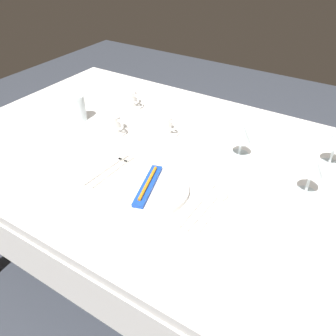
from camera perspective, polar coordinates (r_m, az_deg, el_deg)
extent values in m
plane|color=#383D47|center=(1.82, 0.82, -17.88)|extent=(6.00, 6.00, 0.00)
cube|color=white|center=(1.31, 1.09, 1.21)|extent=(1.80, 1.10, 0.04)
cube|color=white|center=(1.08, -15.21, -17.88)|extent=(1.80, 0.01, 0.18)
cube|color=white|center=(1.79, 10.37, 6.81)|extent=(1.80, 0.01, 0.18)
cylinder|color=brown|center=(2.23, -10.65, 5.18)|extent=(0.07, 0.07, 0.70)
cylinder|color=white|center=(1.13, -3.26, -3.46)|extent=(0.27, 0.27, 0.02)
cube|color=blue|center=(1.12, -3.29, -2.87)|extent=(0.10, 0.21, 0.01)
cylinder|color=orange|center=(1.12, -3.31, -2.42)|extent=(0.06, 0.17, 0.01)
cube|color=beige|center=(1.22, -9.48, -0.92)|extent=(0.02, 0.18, 0.00)
cube|color=beige|center=(1.29, -6.46, 1.40)|extent=(0.02, 0.04, 0.00)
cube|color=beige|center=(1.24, -10.59, -0.54)|extent=(0.02, 0.19, 0.00)
cube|color=beige|center=(1.30, -7.32, 1.74)|extent=(0.02, 0.04, 0.00)
cube|color=beige|center=(1.07, 4.21, -6.48)|extent=(0.02, 0.19, 0.00)
cube|color=beige|center=(1.15, 6.81, -3.42)|extent=(0.02, 0.06, 0.00)
cube|color=beige|center=(1.06, 5.56, -7.22)|extent=(0.02, 0.18, 0.00)
ellipsoid|color=beige|center=(1.13, 8.19, -4.27)|extent=(0.03, 0.04, 0.01)
cube|color=beige|center=(1.05, 6.58, -8.01)|extent=(0.02, 0.20, 0.00)
ellipsoid|color=beige|center=(1.13, 9.05, -4.61)|extent=(0.03, 0.04, 0.01)
cylinder|color=white|center=(1.46, -9.10, 5.94)|extent=(0.12, 0.12, 0.01)
cylinder|color=white|center=(1.45, -9.25, 7.29)|extent=(0.08, 0.08, 0.07)
torus|color=white|center=(1.42, -8.03, 7.02)|extent=(0.05, 0.01, 0.05)
cylinder|color=white|center=(1.67, -6.48, 10.14)|extent=(0.14, 0.14, 0.01)
cylinder|color=white|center=(1.66, -6.57, 11.33)|extent=(0.08, 0.08, 0.07)
torus|color=white|center=(1.63, -5.38, 11.13)|extent=(0.05, 0.01, 0.05)
cylinder|color=white|center=(1.44, -0.77, 5.89)|extent=(0.13, 0.13, 0.01)
cylinder|color=white|center=(1.42, -0.78, 7.20)|extent=(0.07, 0.07, 0.06)
torus|color=white|center=(1.40, 0.50, 6.92)|extent=(0.05, 0.01, 0.05)
cylinder|color=silver|center=(1.33, 11.48, 2.14)|extent=(0.07, 0.07, 0.01)
cylinder|color=silver|center=(1.31, 11.64, 3.27)|extent=(0.01, 0.01, 0.06)
cone|color=silver|center=(1.28, 11.97, 5.65)|extent=(0.07, 0.07, 0.07)
cylinder|color=silver|center=(1.21, 21.46, -3.78)|extent=(0.07, 0.07, 0.01)
cylinder|color=silver|center=(1.18, 21.88, -2.28)|extent=(0.01, 0.01, 0.07)
cone|color=silver|center=(1.15, 22.65, 0.52)|extent=(0.07, 0.07, 0.07)
cylinder|color=silver|center=(1.38, 24.75, 0.66)|extent=(0.07, 0.07, 0.01)
cylinder|color=silver|center=(1.36, 25.16, 2.01)|extent=(0.01, 0.01, 0.07)
cylinder|color=silver|center=(1.57, -14.40, 9.45)|extent=(0.06, 0.06, 0.11)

